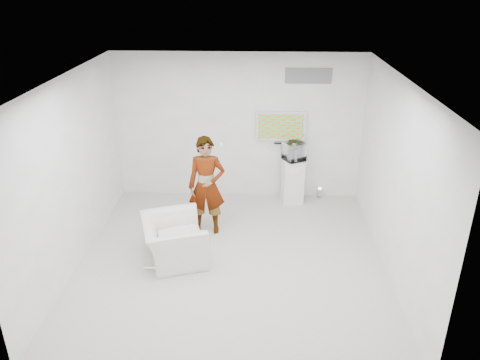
{
  "coord_description": "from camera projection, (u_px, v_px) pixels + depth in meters",
  "views": [
    {
      "loc": [
        0.41,
        -6.58,
        4.38
      ],
      "look_at": [
        0.11,
        0.6,
        1.17
      ],
      "focal_mm": 35.0,
      "sensor_mm": 36.0,
      "label": 1
    }
  ],
  "objects": [
    {
      "name": "person",
      "position": [
        207.0,
        186.0,
        8.29
      ],
      "size": [
        0.67,
        0.45,
        1.81
      ],
      "primitive_type": "imported",
      "rotation": [
        0.0,
        0.0,
        0.02
      ],
      "color": "silver",
      "rests_on": "room"
    },
    {
      "name": "pedestal",
      "position": [
        293.0,
        181.0,
        9.58
      ],
      "size": [
        0.51,
        0.51,
        0.93
      ],
      "primitive_type": "cube",
      "rotation": [
        0.0,
        0.0,
        0.13
      ],
      "color": "silver",
      "rests_on": "room"
    },
    {
      "name": "logo_decal",
      "position": [
        309.0,
        76.0,
        8.98
      ],
      "size": [
        0.9,
        0.02,
        0.3
      ],
      "primitive_type": "cube",
      "color": "slate",
      "rests_on": "room"
    },
    {
      "name": "floor_uplight",
      "position": [
        319.0,
        193.0,
        9.83
      ],
      "size": [
        0.19,
        0.19,
        0.24
      ],
      "primitive_type": "cylinder",
      "rotation": [
        0.0,
        0.0,
        0.25
      ],
      "color": "silver",
      "rests_on": "room"
    },
    {
      "name": "room",
      "position": [
        231.0,
        176.0,
        7.19
      ],
      "size": [
        5.01,
        5.01,
        3.0
      ],
      "color": "beige",
      "rests_on": "ground"
    },
    {
      "name": "vitrine",
      "position": [
        294.0,
        151.0,
        9.31
      ],
      "size": [
        0.5,
        0.5,
        0.37
      ],
      "primitive_type": "cube",
      "rotation": [
        0.0,
        0.0,
        0.53
      ],
      "color": "silver",
      "rests_on": "pedestal"
    },
    {
      "name": "console",
      "position": [
        294.0,
        155.0,
        9.34
      ],
      "size": [
        0.07,
        0.17,
        0.23
      ],
      "primitive_type": "cube",
      "rotation": [
        0.0,
        0.0,
        0.1
      ],
      "color": "silver",
      "rests_on": "pedestal"
    },
    {
      "name": "armchair",
      "position": [
        174.0,
        240.0,
        7.67
      ],
      "size": [
        1.26,
        1.35,
        0.72
      ],
      "primitive_type": "imported",
      "rotation": [
        0.0,
        0.0,
        1.89
      ],
      "color": "silver",
      "rests_on": "room"
    },
    {
      "name": "tv",
      "position": [
        281.0,
        126.0,
        9.37
      ],
      "size": [
        1.0,
        0.08,
        0.6
      ],
      "primitive_type": "cube",
      "color": "silver",
      "rests_on": "room"
    },
    {
      "name": "wii_remote",
      "position": [
        220.0,
        145.0,
        8.13
      ],
      "size": [
        0.08,
        0.16,
        0.04
      ],
      "primitive_type": "cube",
      "rotation": [
        0.0,
        0.0,
        0.31
      ],
      "color": "silver",
      "rests_on": "person"
    }
  ]
}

